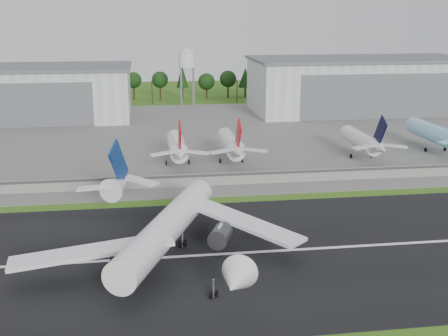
{
  "coord_description": "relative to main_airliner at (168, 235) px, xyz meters",
  "views": [
    {
      "loc": [
        -25.79,
        -89.05,
        44.89
      ],
      "look_at": [
        -7.5,
        40.0,
        9.0
      ],
      "focal_mm": 45.0,
      "sensor_mm": 36.0,
      "label": 1
    }
  ],
  "objects": [
    {
      "name": "ground",
      "position": [
        22.37,
        -9.59,
        -4.89
      ],
      "size": [
        600.0,
        600.0,
        0.0
      ],
      "primitive_type": "plane",
      "color": "#2F5514",
      "rests_on": "ground"
    },
    {
      "name": "runway",
      "position": [
        22.37,
        0.41,
        -4.84
      ],
      "size": [
        320.0,
        60.0,
        0.1
      ],
      "primitive_type": "cube",
      "color": "black",
      "rests_on": "ground"
    },
    {
      "name": "runway_centerline",
      "position": [
        22.37,
        0.41,
        -4.78
      ],
      "size": [
        220.0,
        1.0,
        0.02
      ],
      "primitive_type": "cube",
      "color": "white",
      "rests_on": "runway"
    },
    {
      "name": "apron",
      "position": [
        22.37,
        110.41,
        -4.84
      ],
      "size": [
        320.0,
        150.0,
        0.1
      ],
      "primitive_type": "cube",
      "color": "slate",
      "rests_on": "ground"
    },
    {
      "name": "blast_fence",
      "position": [
        22.37,
        45.39,
        -3.09
      ],
      "size": [
        240.0,
        0.61,
        3.5
      ],
      "color": "gray",
      "rests_on": "ground"
    },
    {
      "name": "hangar_west",
      "position": [
        -57.63,
        155.32,
        6.74
      ],
      "size": [
        97.0,
        44.0,
        23.2
      ],
      "color": "silver",
      "rests_on": "ground"
    },
    {
      "name": "hangar_east",
      "position": [
        97.37,
        155.32,
        7.73
      ],
      "size": [
        102.0,
        47.0,
        25.2
      ],
      "color": "silver",
      "rests_on": "ground"
    },
    {
      "name": "water_tower",
      "position": [
        17.37,
        175.41,
        19.66
      ],
      "size": [
        8.4,
        8.4,
        29.4
      ],
      "color": "#99999E",
      "rests_on": "ground"
    },
    {
      "name": "utility_poles",
      "position": [
        22.37,
        190.41,
        -4.89
      ],
      "size": [
        230.0,
        3.0,
        12.0
      ],
      "primitive_type": null,
      "color": "black",
      "rests_on": "ground"
    },
    {
      "name": "treeline",
      "position": [
        22.37,
        205.41,
        -4.89
      ],
      "size": [
        320.0,
        16.0,
        22.0
      ],
      "primitive_type": null,
      "color": "black",
      "rests_on": "ground"
    },
    {
      "name": "main_airliner",
      "position": [
        0.0,
        0.0,
        0.0
      ],
      "size": [
        53.21,
        57.19,
        18.17
      ],
      "rotation": [
        0.0,
        0.0,
        2.76
      ],
      "color": "white",
      "rests_on": "runway"
    },
    {
      "name": "parked_jet_red_a",
      "position": [
        5.85,
        66.93,
        1.07
      ],
      "size": [
        7.36,
        31.29,
        16.45
      ],
      "color": "white",
      "rests_on": "ground"
    },
    {
      "name": "parked_jet_red_b",
      "position": [
        22.54,
        66.95,
        1.15
      ],
      "size": [
        7.36,
        31.29,
        16.54
      ],
      "color": "silver",
      "rests_on": "ground"
    },
    {
      "name": "parked_jet_navy",
      "position": [
        64.94,
        66.92,
        1.01
      ],
      "size": [
        7.36,
        31.29,
        16.39
      ],
      "color": "silver",
      "rests_on": "ground"
    },
    {
      "name": "parked_jet_skyblue",
      "position": [
        92.98,
        71.97,
        1.26
      ],
      "size": [
        7.36,
        37.29,
        16.71
      ],
      "color": "#86CAE8",
      "rests_on": "ground"
    }
  ]
}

